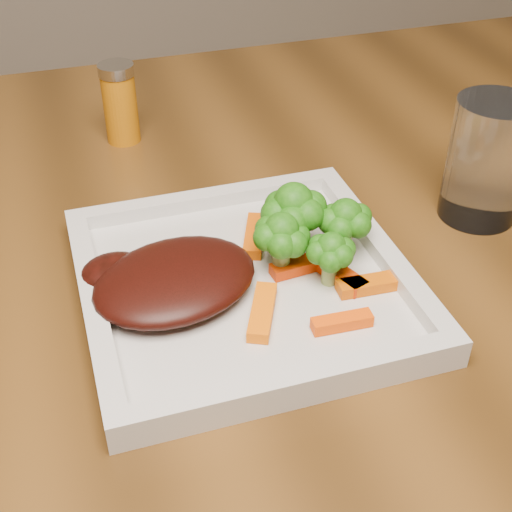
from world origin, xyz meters
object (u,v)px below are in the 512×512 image
object	(u,v)px
spice_shaker	(120,103)
drinking_glass	(487,161)
plate	(245,287)
steak	(175,280)
dining_table	(177,483)

from	to	relation	value
spice_shaker	drinking_glass	distance (m)	0.40
plate	steak	bearing A→B (deg)	178.57
plate	drinking_glass	bearing A→B (deg)	10.68
plate	dining_table	bearing A→B (deg)	122.10
dining_table	plate	world-z (taller)	plate
dining_table	spice_shaker	distance (m)	0.47
plate	drinking_glass	xyz separation A→B (m)	(0.25, 0.05, 0.05)
dining_table	spice_shaker	bearing A→B (deg)	87.60
steak	spice_shaker	bearing A→B (deg)	89.05
drinking_glass	spice_shaker	bearing A→B (deg)	139.65
drinking_glass	plate	bearing A→B (deg)	-169.32
plate	spice_shaker	distance (m)	0.32
dining_table	spice_shaker	xyz separation A→B (m)	(0.01, 0.21, 0.42)
dining_table	plate	xyz separation A→B (m)	(0.06, -0.10, 0.38)
steak	spice_shaker	xyz separation A→B (m)	(0.01, 0.31, 0.02)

